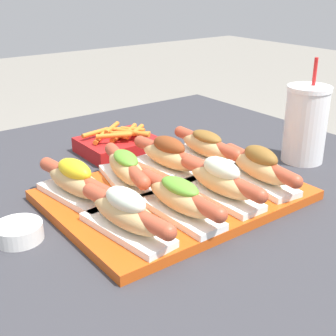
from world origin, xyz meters
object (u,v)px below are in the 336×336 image
at_px(fries_basket, 118,144).
at_px(hot_dog_3, 260,167).
at_px(hot_dog_5, 126,168).
at_px(drink_cup, 305,124).
at_px(hot_dog_1, 180,198).
at_px(hot_dog_0, 126,213).
at_px(hot_dog_4, 75,181).
at_px(hot_dog_7, 206,146).
at_px(hot_dog_6, 169,156).
at_px(sauce_bowl, 19,231).
at_px(serving_tray, 174,195).
at_px(hot_dog_2, 221,181).

bearing_deg(fries_basket, hot_dog_3, -74.02).
height_order(hot_dog_5, fries_basket, hot_dog_5).
height_order(hot_dog_5, drink_cup, drink_cup).
height_order(hot_dog_1, fries_basket, hot_dog_1).
height_order(hot_dog_0, hot_dog_4, same).
distance_m(hot_dog_5, hot_dog_7, 0.21).
relative_size(hot_dog_6, sauce_bowl, 2.78).
distance_m(sauce_bowl, fries_basket, 0.42).
distance_m(serving_tray, sauce_bowl, 0.29).
bearing_deg(serving_tray, hot_dog_7, 28.27).
relative_size(hot_dog_0, hot_dog_5, 1.02).
height_order(hot_dog_7, fries_basket, hot_dog_7).
height_order(hot_dog_1, hot_dog_4, hot_dog_4).
bearing_deg(hot_dog_6, drink_cup, -17.46).
distance_m(hot_dog_0, hot_dog_1, 0.10).
relative_size(hot_dog_2, sauce_bowl, 2.79).
xyz_separation_m(hot_dog_3, hot_dog_4, (-0.31, 0.15, -0.00)).
height_order(serving_tray, hot_dog_7, hot_dog_7).
bearing_deg(hot_dog_7, hot_dog_2, -123.50).
bearing_deg(hot_dog_2, hot_dog_5, 123.33).
bearing_deg(serving_tray, hot_dog_1, -122.71).
distance_m(hot_dog_0, hot_dog_4, 0.16).
bearing_deg(drink_cup, hot_dog_1, -170.93).
relative_size(hot_dog_0, drink_cup, 0.92).
bearing_deg(hot_dog_4, hot_dog_1, -56.06).
bearing_deg(hot_dog_1, hot_dog_4, 123.94).
bearing_deg(hot_dog_6, hot_dog_3, -56.07).
relative_size(hot_dog_1, hot_dog_3, 1.01).
bearing_deg(hot_dog_6, fries_basket, 89.71).
xyz_separation_m(hot_dog_4, sauce_bowl, (-0.13, -0.05, -0.04)).
bearing_deg(hot_dog_0, hot_dog_7, 27.37).
bearing_deg(hot_dog_1, hot_dog_5, 90.86).
relative_size(hot_dog_2, hot_dog_5, 1.02).
bearing_deg(hot_dog_5, serving_tray, -55.57).
height_order(hot_dog_0, fries_basket, hot_dog_0).
bearing_deg(drink_cup, hot_dog_6, 162.54).
bearing_deg(hot_dog_3, hot_dog_5, 143.23).
distance_m(hot_dog_3, hot_dog_6, 0.19).
distance_m(serving_tray, hot_dog_3, 0.17).
xyz_separation_m(hot_dog_6, fries_basket, (0.00, 0.20, -0.03)).
relative_size(hot_dog_7, drink_cup, 0.93).
relative_size(hot_dog_3, sauce_bowl, 2.77).
xyz_separation_m(hot_dog_3, hot_dog_6, (-0.10, 0.15, -0.00)).
bearing_deg(hot_dog_4, hot_dog_3, -26.15).
distance_m(hot_dog_0, hot_dog_5, 0.19).
bearing_deg(sauce_bowl, hot_dog_5, 11.06).
height_order(hot_dog_0, hot_dog_5, hot_dog_0).
relative_size(hot_dog_2, hot_dog_6, 1.00).
relative_size(hot_dog_5, drink_cup, 0.91).
relative_size(hot_dog_6, hot_dog_7, 1.00).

